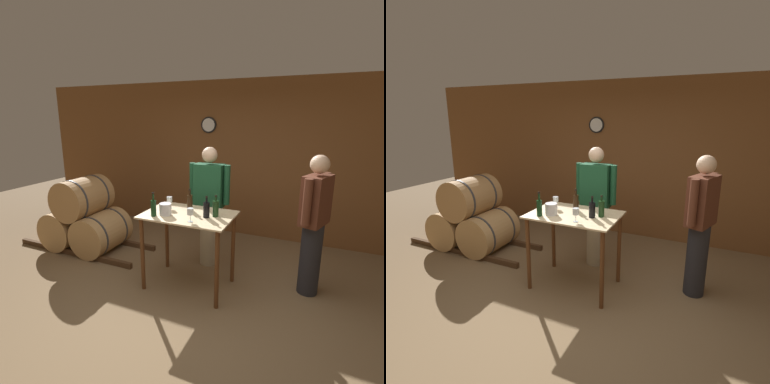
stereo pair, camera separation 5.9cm
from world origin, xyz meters
The scene contains 13 objects.
ground_plane centered at (0.00, 0.00, 0.00)m, with size 14.00×14.00×0.00m, color brown.
back_wall centered at (0.00, 2.58, 1.35)m, with size 8.40×0.08×2.70m.
barrel_rack centered at (-2.12, 0.95, 0.48)m, with size 2.19×0.79×1.18m.
tasting_table centered at (-0.12, 0.59, 0.77)m, with size 1.08×0.74×0.95m.
wine_bottle_far_left centered at (-0.46, 0.36, 1.06)m, with size 0.07×0.07×0.29m.
wine_bottle_left centered at (-0.17, 0.74, 1.06)m, with size 0.07×0.07×0.27m.
wine_bottle_center centered at (0.13, 0.56, 1.05)m, with size 0.07×0.07×0.26m.
wine_bottle_right centered at (0.21, 0.64, 1.06)m, with size 0.07×0.07×0.26m.
wine_glass_near_left centered at (-0.44, 0.71, 1.06)m, with size 0.07×0.07×0.15m.
wine_glass_near_center centered at (0.01, 0.35, 1.07)m, with size 0.07×0.07×0.16m.
ice_bucket centered at (-0.36, 0.45, 1.02)m, with size 0.14×0.14×0.14m.
person_host centered at (-0.10, 1.25, 0.90)m, with size 0.59×0.24×1.70m.
person_visitor_with_scarf centered at (1.28, 1.03, 0.89)m, with size 0.34×0.56×1.69m.
Camera 1 is at (1.31, -2.52, 2.10)m, focal length 28.00 mm.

